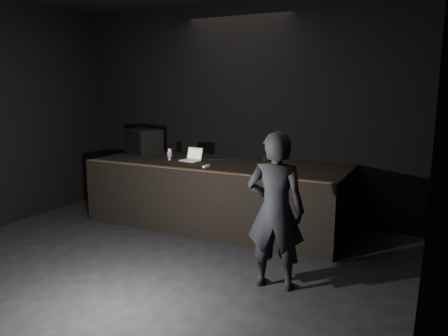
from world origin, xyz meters
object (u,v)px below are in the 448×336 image
laptop (192,157)px  stage_monitor (143,141)px  beer_can (169,154)px  stage_riser (218,194)px  person (276,211)px

laptop → stage_monitor: bearing=172.8°
stage_monitor → beer_can: 0.95m
stage_riser → beer_can: 1.02m
stage_riser → person: size_ratio=2.33×
stage_monitor → beer_can: size_ratio=4.20×
stage_riser → beer_can: beer_can is taller
laptop → beer_can: (-0.37, -0.08, 0.04)m
laptop → person: (2.01, -1.66, -0.20)m
stage_riser → laptop: 0.71m
person → beer_can: bearing=-42.0°
beer_can → person: person is taller
stage_riser → beer_can: bearing=-172.3°
person → stage_monitor: bearing=-40.4°
stage_riser → stage_monitor: bearing=169.2°
stage_riser → laptop: bearing=-176.3°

